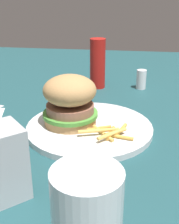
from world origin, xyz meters
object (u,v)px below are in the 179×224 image
plate (90,128)px  fries_pile (109,132)px  sandwich (70,100)px  ketchup_bottle (98,64)px  salt_shaker (141,79)px

plate → fries_pile: 0.06m
sandwich → fries_pile: (0.08, -0.04, -0.05)m
ketchup_bottle → salt_shaker: (0.13, 0.00, -0.04)m
ketchup_bottle → sandwich: bearing=-94.9°
sandwich → plate: bearing=-8.4°
plate → fries_pile: (0.04, -0.04, 0.01)m
plate → fries_pile: fries_pile is taller
sandwich → fries_pile: sandwich is taller
plate → salt_shaker: 0.31m
sandwich → salt_shaker: size_ratio=2.07×
plate → fries_pile: size_ratio=2.45×
ketchup_bottle → salt_shaker: size_ratio=2.56×
fries_pile → ketchup_bottle: bearing=100.5°
sandwich → salt_shaker: 0.32m
plate → ketchup_bottle: bearing=93.4°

